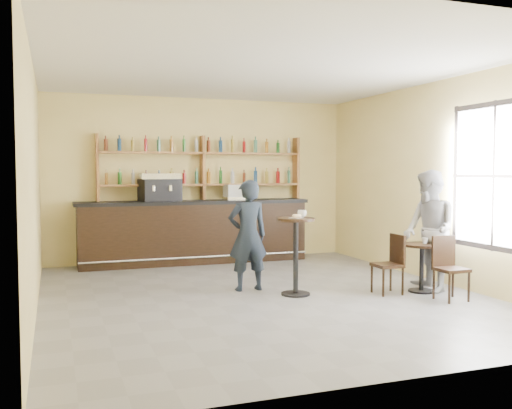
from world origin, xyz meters
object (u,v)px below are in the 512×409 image
object	(u,v)px
pedestal_table	(296,257)
man_main	(248,235)
chair_west	(387,264)
patron_second	(429,231)
pastry_case	(237,192)
cafe_table	(422,268)
chair_south	(451,269)
espresso_machine	(160,187)
bar_counter	(195,232)

from	to	relation	value
pedestal_table	man_main	xyz separation A→B (m)	(-0.54, 0.53, 0.27)
chair_west	patron_second	size ratio (longest dim) A/B	0.48
pastry_case	patron_second	world-z (taller)	patron_second
patron_second	man_main	bearing A→B (deg)	-101.39
cafe_table	chair_south	bearing A→B (deg)	-85.24
pastry_case	chair_west	xyz separation A→B (m)	(1.09, -3.67, -0.93)
man_main	chair_west	size ratio (longest dim) A/B	1.91
man_main	cafe_table	world-z (taller)	man_main
cafe_table	patron_second	bearing A→B (deg)	8.30
chair_west	patron_second	distance (m)	0.84
espresso_machine	chair_west	size ratio (longest dim) A/B	0.85
chair_south	patron_second	world-z (taller)	patron_second
pastry_case	chair_south	world-z (taller)	pastry_case
espresso_machine	man_main	xyz separation A→B (m)	(0.81, -2.76, -0.65)
bar_counter	patron_second	xyz separation A→B (m)	(2.65, -3.70, 0.29)
chair_south	man_main	bearing A→B (deg)	146.06
bar_counter	man_main	distance (m)	2.77
pedestal_table	cafe_table	bearing A→B (deg)	-13.27
pedestal_table	pastry_case	bearing A→B (deg)	86.90
chair_west	patron_second	world-z (taller)	patron_second
espresso_machine	patron_second	distance (m)	5.00
bar_counter	chair_west	bearing A→B (deg)	-61.92
pastry_case	man_main	distance (m)	2.90
pastry_case	chair_south	size ratio (longest dim) A/B	0.57
man_main	chair_west	xyz separation A→B (m)	(1.81, -0.91, -0.39)
patron_second	chair_west	bearing A→B (deg)	-83.21
pedestal_table	chair_south	distance (m)	2.14
pastry_case	chair_west	distance (m)	3.94
pedestal_table	chair_south	world-z (taller)	pedestal_table
pedestal_table	patron_second	size ratio (longest dim) A/B	0.62
bar_counter	man_main	xyz separation A→B (m)	(0.15, -2.76, 0.22)
bar_counter	espresso_machine	size ratio (longest dim) A/B	6.11
cafe_table	chair_south	world-z (taller)	chair_south
pedestal_table	chair_west	world-z (taller)	pedestal_table
bar_counter	pastry_case	world-z (taller)	pastry_case
chair_west	pedestal_table	bearing A→B (deg)	-105.72
pedestal_table	patron_second	world-z (taller)	patron_second
espresso_machine	pedestal_table	world-z (taller)	espresso_machine
espresso_machine	pastry_case	distance (m)	1.53
man_main	patron_second	world-z (taller)	patron_second
man_main	cafe_table	size ratio (longest dim) A/B	2.31
pedestal_table	cafe_table	world-z (taller)	pedestal_table
espresso_machine	chair_west	distance (m)	4.63
pastry_case	patron_second	size ratio (longest dim) A/B	0.28
cafe_table	chair_south	distance (m)	0.61
bar_counter	pastry_case	distance (m)	1.15
man_main	chair_south	size ratio (longest dim) A/B	1.87
patron_second	bar_counter	bearing A→B (deg)	-135.18
man_main	chair_south	bearing A→B (deg)	146.73
espresso_machine	man_main	size ratio (longest dim) A/B	0.44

